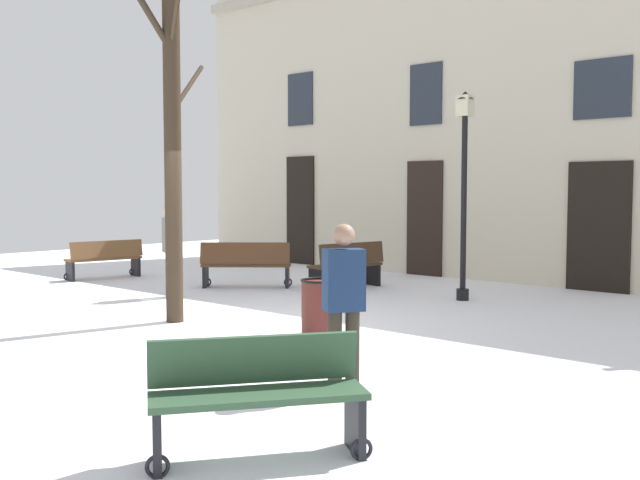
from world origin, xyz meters
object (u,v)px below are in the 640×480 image
Objects in this scene: litter_bin at (319,308)px; bench_near_lamp at (105,259)px; streetlamp at (464,173)px; bench_facing_shops at (258,395)px; person_crossing_plaza at (344,299)px; bench_near_center_tree at (246,264)px; tree_right_of_center at (172,127)px; bench_by_litter_bin at (347,265)px; person_near_bench at (170,245)px.

bench_near_lamp reaches higher than litter_bin.
streetlamp reaches higher than bench_near_lamp.
streetlamp reaches higher than bench_facing_shops.
person_crossing_plaza is at bearing 56.08° from bench_facing_shops.
streetlamp is 2.20× the size of bench_near_center_tree.
tree_right_of_center is 3.34× the size of bench_near_center_tree.
bench_facing_shops is (6.93, -6.20, -0.01)m from bench_near_center_tree.
litter_bin is (2.38, 0.54, -2.46)m from tree_right_of_center.
bench_facing_shops is at bearing 97.76° from bench_near_center_tree.
bench_by_litter_bin is (-0.42, 4.48, -2.39)m from tree_right_of_center.
bench_near_center_tree is 7.64m from person_crossing_plaza.
litter_bin is 0.50× the size of bench_facing_shops.
bench_near_center_tree is 1.86m from person_near_bench.
bench_near_lamp is (-5.39, 2.18, -2.42)m from tree_right_of_center.
bench_facing_shops is 0.94× the size of bench_by_litter_bin.
bench_facing_shops is 8.26m from person_near_bench.
litter_bin is 0.48× the size of person_crossing_plaza.
bench_near_center_tree reaches higher than bench_near_lamp.
person_crossing_plaza reaches higher than bench_by_litter_bin.
person_crossing_plaza is 0.95× the size of person_near_bench.
streetlamp reaches higher than bench_near_center_tree.
tree_right_of_center reaches higher than person_crossing_plaza.
bench_facing_shops is at bearing 46.35° from bench_by_litter_bin.
tree_right_of_center is at bearing -113.79° from streetlamp.
litter_bin is 4.55m from person_near_bench.
bench_by_litter_bin is (4.97, 2.30, 0.03)m from bench_near_lamp.
bench_facing_shops is at bearing -69.41° from streetlamp.
person_near_bench is at bearing 144.64° from tree_right_of_center.
tree_right_of_center is 3.28× the size of bench_near_lamp.
bench_facing_shops reaches higher than bench_near_lamp.
bench_near_lamp is 5.48m from bench_by_litter_bin.
person_crossing_plaza is (2.17, -5.84, -1.34)m from streetlamp.
person_crossing_plaza is at bearing -69.62° from streetlamp.
bench_facing_shops is 9.17m from bench_by_litter_bin.
tree_right_of_center is at bearing 15.98° from bench_by_litter_bin.
litter_bin is at bearing 12.87° from tree_right_of_center.
streetlamp is at bearing 66.21° from tree_right_of_center.
bench_near_lamp is (-10.32, 5.14, -0.02)m from bench_facing_shops.
person_crossing_plaza reaches higher than bench_near_lamp.
streetlamp is 4.67× the size of litter_bin.
person_near_bench reaches higher than bench_by_litter_bin.
bench_near_lamp is (-7.45, -2.50, -1.80)m from streetlamp.
litter_bin is 4.34m from bench_facing_shops.
person_crossing_plaza is at bearing -15.34° from tree_right_of_center.
tree_right_of_center reaches higher than bench_near_lamp.
person_crossing_plaza is at bearing 104.34° from bench_near_center_tree.
bench_near_center_tree is 0.97× the size of person_near_bench.
streetlamp is at bearing 159.10° from bench_near_center_tree.
bench_near_center_tree is 3.55m from bench_near_lamp.
person_near_bench is at bearing 168.47° from litter_bin.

